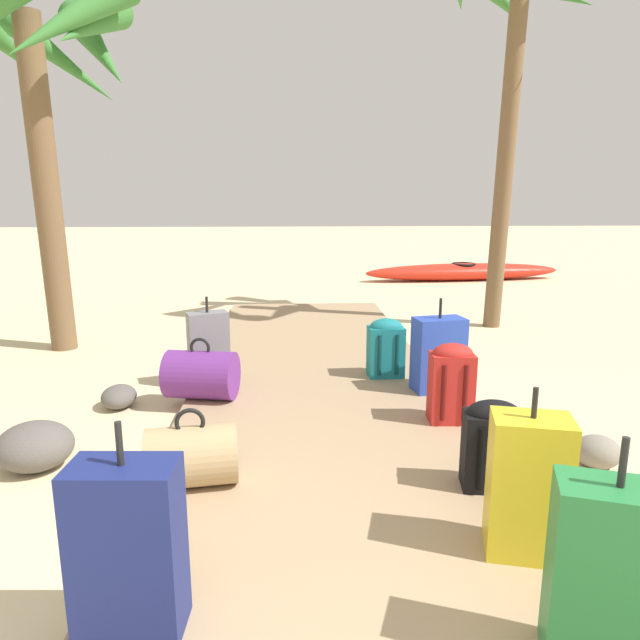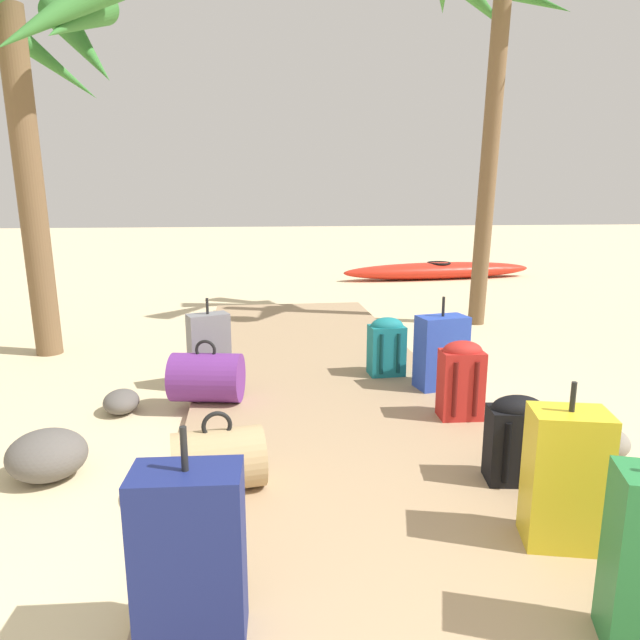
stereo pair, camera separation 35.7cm
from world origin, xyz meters
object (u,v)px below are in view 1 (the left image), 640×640
Objects in this scene: duffel_bag_tan at (192,456)px; backpack_red at (451,381)px; suitcase_green at (609,579)px; suitcase_navy at (128,549)px; suitcase_grey at (209,345)px; suitcase_yellow at (528,486)px; kayak at (463,272)px; backpack_black at (492,443)px; duffel_bag_purple at (201,375)px; backpack_teal at (386,346)px; palm_tree_far_left at (43,61)px; suitcase_blue at (438,354)px.

duffel_bag_tan is 0.93× the size of backpack_red.
suitcase_green is (-0.10, -2.13, 0.03)m from backpack_red.
suitcase_navy reaches higher than suitcase_grey.
suitcase_yellow is 9.35m from kayak.
duffel_bag_purple is (-1.79, 1.52, -0.07)m from backpack_black.
backpack_teal is 0.13× the size of kayak.
backpack_red is 0.15× the size of palm_tree_far_left.
backpack_teal is (-0.28, 1.06, -0.02)m from backpack_red.
duffel_bag_purple is 0.74× the size of suitcase_navy.
backpack_red is at bearing 87.38° from suitcase_green.
duffel_bag_tan is at bearing 87.78° from suitcase_navy.
suitcase_blue reaches higher than kayak.
backpack_teal is 0.65× the size of suitcase_navy.
backpack_red is at bearing -31.40° from suitcase_grey.
duffel_bag_tan is 1.87m from backpack_red.
kayak is (5.99, 5.04, -2.80)m from palm_tree_far_left.
backpack_red is 2.16m from suitcase_grey.
backpack_red is at bearing 87.13° from backpack_black.
palm_tree_far_left is at bearing 119.83° from duffel_bag_tan.
suitcase_yellow reaches higher than backpack_teal.
suitcase_blue is (1.76, 1.47, 0.14)m from duffel_bag_tan.
suitcase_green is at bearing -89.73° from suitcase_yellow.
palm_tree_far_left is (-3.45, 3.96, 2.57)m from suitcase_yellow.
suitcase_green reaches higher than backpack_red.
duffel_bag_tan is at bearing 175.44° from backpack_black.
backpack_black is 0.57m from suitcase_yellow.
backpack_black reaches higher than kayak.
suitcase_navy reaches higher than backpack_teal.
kayak is at bearing 40.05° from palm_tree_far_left.
backpack_teal is at bearing -23.13° from palm_tree_far_left.
suitcase_grey is at bearing 123.55° from suitcase_yellow.
suitcase_yellow is at bearing -50.30° from duffel_bag_purple.
backpack_black is 1.92m from suitcase_navy.
suitcase_green is at bearing -61.77° from suitcase_grey.
kayak is (4.16, 9.37, -0.23)m from suitcase_navy.
backpack_red is 0.14× the size of kayak.
suitcase_yellow is at bearing -93.82° from backpack_red.
suitcase_grey is at bearing -123.94° from kayak.
suitcase_green is at bearing -57.38° from duffel_bag_purple.
backpack_black is at bearing -92.87° from backpack_red.
suitcase_blue is (0.18, 2.16, -0.02)m from suitcase_yellow.
suitcase_blue is at bearing -26.33° from palm_tree_far_left.
palm_tree_far_left is (-1.87, 3.26, 2.72)m from duffel_bag_tan.
duffel_bag_purple is 0.14× the size of kayak.
suitcase_green reaches higher than duffel_bag_purple.
suitcase_blue is 2.80m from suitcase_green.
suitcase_yellow is 0.19× the size of kayak.
duffel_bag_tan is at bearing -140.27° from suitcase_blue.
suitcase_green reaches higher than suitcase_navy.
suitcase_grey reaches higher than duffel_bag_purple.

